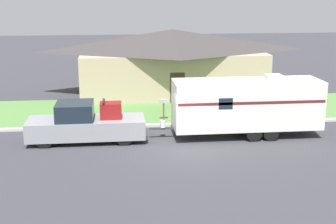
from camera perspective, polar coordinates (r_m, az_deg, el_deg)
The scene contains 7 objects.
ground_plane at distance 22.84m, azimuth 1.47°, elevation -4.34°, with size 120.00×120.00×0.00m, color #38383D.
curb_strip at distance 26.36m, azimuth 0.38°, elevation -1.56°, with size 80.00×0.30×0.14m.
lawn_strip at distance 29.88m, azimuth -0.43°, elevation 0.29°, with size 80.00×7.00×0.03m.
house_across_street at distance 34.29m, azimuth 0.48°, elevation 6.28°, with size 14.04×6.83×4.70m.
pickup_truck at distance 23.89m, azimuth -10.01°, elevation -1.45°, with size 5.97×2.05×2.09m.
travel_trailer at distance 24.53m, azimuth 9.58°, elevation 0.96°, with size 8.87×2.24×3.23m.
mailbox at distance 27.08m, azimuth -0.54°, elevation 0.93°, with size 0.48×0.20×1.31m.
Camera 1 is at (-2.94, -21.39, 7.43)m, focal length 50.00 mm.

